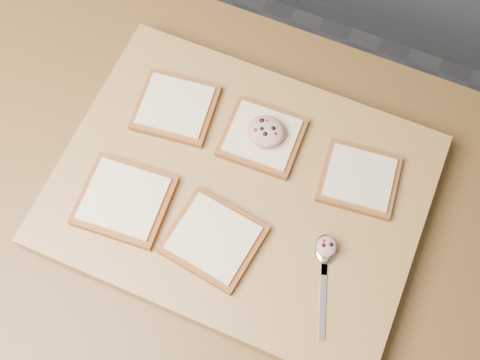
% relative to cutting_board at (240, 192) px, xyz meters
% --- Properties ---
extents(ground, '(4.00, 4.00, 0.00)m').
position_rel_cutting_board_xyz_m(ground, '(-0.12, -0.06, -0.92)').
color(ground, '#515459').
rests_on(ground, ground).
extents(island_counter, '(2.00, 0.80, 0.90)m').
position_rel_cutting_board_xyz_m(island_counter, '(-0.12, -0.06, -0.47)').
color(island_counter, slate).
rests_on(island_counter, ground).
extents(cutting_board, '(0.55, 0.42, 0.04)m').
position_rel_cutting_board_xyz_m(cutting_board, '(0.00, 0.00, 0.00)').
color(cutting_board, '#B1894B').
rests_on(cutting_board, island_counter).
extents(bread_far_left, '(0.13, 0.13, 0.02)m').
position_rel_cutting_board_xyz_m(bread_far_left, '(-0.15, 0.08, 0.03)').
color(bread_far_left, brown).
rests_on(bread_far_left, cutting_board).
extents(bread_far_center, '(0.12, 0.11, 0.02)m').
position_rel_cutting_board_xyz_m(bread_far_center, '(0.00, 0.09, 0.03)').
color(bread_far_center, brown).
rests_on(bread_far_center, cutting_board).
extents(bread_far_right, '(0.12, 0.12, 0.02)m').
position_rel_cutting_board_xyz_m(bread_far_right, '(0.16, 0.08, 0.03)').
color(bread_far_right, brown).
rests_on(bread_far_right, cutting_board).
extents(bread_near_left, '(0.14, 0.13, 0.02)m').
position_rel_cutting_board_xyz_m(bread_near_left, '(-0.15, -0.09, 0.03)').
color(bread_near_left, brown).
rests_on(bread_near_left, cutting_board).
extents(bread_near_center, '(0.14, 0.13, 0.02)m').
position_rel_cutting_board_xyz_m(bread_near_center, '(-0.00, -0.09, 0.03)').
color(bread_near_center, brown).
rests_on(bread_near_center, cutting_board).
extents(tuna_salad_dollop, '(0.06, 0.05, 0.03)m').
position_rel_cutting_board_xyz_m(tuna_salad_dollop, '(0.01, 0.09, 0.05)').
color(tuna_salad_dollop, tan).
rests_on(tuna_salad_dollop, bread_far_center).
extents(spoon, '(0.07, 0.15, 0.01)m').
position_rel_cutting_board_xyz_m(spoon, '(0.16, -0.05, 0.03)').
color(spoon, silver).
rests_on(spoon, cutting_board).
extents(spoon_salad, '(0.03, 0.03, 0.02)m').
position_rel_cutting_board_xyz_m(spoon_salad, '(0.15, -0.04, 0.04)').
color(spoon_salad, tan).
rests_on(spoon_salad, spoon).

